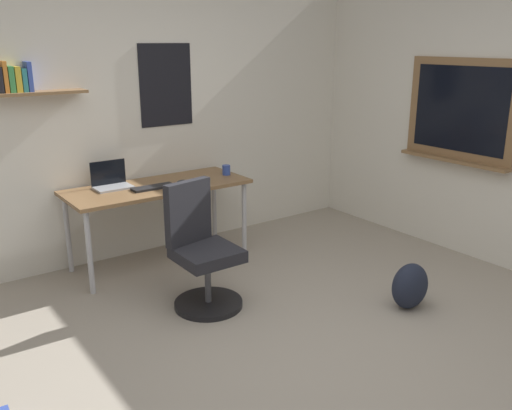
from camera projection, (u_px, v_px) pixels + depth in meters
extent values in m
plane|color=#9E9384|center=(310.00, 364.00, 3.42)|extent=(5.20, 5.20, 0.00)
cube|color=silver|center=(136.00, 114.00, 4.95)|extent=(5.00, 0.10, 2.60)
cube|color=olive|center=(42.00, 93.00, 4.29)|extent=(0.68, 0.20, 0.02)
cube|color=black|center=(166.00, 85.00, 4.99)|extent=(0.52, 0.01, 0.74)
cube|color=orange|center=(4.00, 77.00, 4.12)|extent=(0.03, 0.14, 0.23)
cube|color=#3D934C|center=(10.00, 79.00, 4.15)|extent=(0.04, 0.14, 0.20)
cube|color=gold|center=(17.00, 79.00, 4.18)|extent=(0.04, 0.14, 0.19)
cube|color=teal|center=(23.00, 80.00, 4.21)|extent=(0.04, 0.14, 0.18)
cube|color=#3851B2|center=(28.00, 77.00, 4.22)|extent=(0.03, 0.14, 0.23)
cube|color=olive|center=(461.00, 109.00, 4.93)|extent=(0.04, 1.10, 0.90)
cube|color=black|center=(460.00, 109.00, 4.92)|extent=(0.01, 0.94, 0.76)
cube|color=olive|center=(453.00, 160.00, 5.04)|extent=(0.12, 1.10, 0.03)
cube|color=olive|center=(158.00, 187.00, 4.79)|extent=(1.60, 0.65, 0.03)
cylinder|color=#B7B7BC|center=(89.00, 253.00, 4.28)|extent=(0.04, 0.04, 0.69)
cylinder|color=#B7B7BC|center=(244.00, 218.00, 5.11)|extent=(0.04, 0.04, 0.69)
cylinder|color=#B7B7BC|center=(68.00, 234.00, 4.69)|extent=(0.04, 0.04, 0.69)
cylinder|color=#B7B7BC|center=(214.00, 205.00, 5.52)|extent=(0.04, 0.04, 0.69)
cylinder|color=black|center=(209.00, 304.00, 4.16)|extent=(0.52, 0.52, 0.04)
cylinder|color=#4C4C51|center=(208.00, 281.00, 4.10)|extent=(0.05, 0.05, 0.34)
cube|color=#232328|center=(207.00, 254.00, 4.04)|extent=(0.44, 0.44, 0.09)
cube|color=#232328|center=(188.00, 212.00, 4.09)|extent=(0.41, 0.15, 0.48)
cube|color=#ADAFB5|center=(113.00, 188.00, 4.67)|extent=(0.31, 0.21, 0.02)
cube|color=black|center=(108.00, 172.00, 4.72)|extent=(0.31, 0.01, 0.21)
cube|color=black|center=(153.00, 187.00, 4.68)|extent=(0.37, 0.13, 0.02)
ellipsoid|color=#262628|center=(182.00, 182.00, 4.83)|extent=(0.10, 0.06, 0.03)
cylinder|color=#334CA5|center=(226.00, 170.00, 5.14)|extent=(0.08, 0.08, 0.09)
ellipsoid|color=#1E2333|center=(410.00, 286.00, 4.10)|extent=(0.32, 0.22, 0.35)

